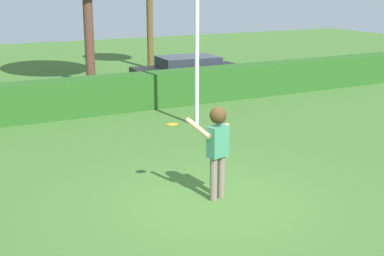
# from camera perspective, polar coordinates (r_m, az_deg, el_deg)

# --- Properties ---
(ground_plane) EXTENTS (60.00, 60.00, 0.00)m
(ground_plane) POSITION_cam_1_polar(r_m,az_deg,el_deg) (10.25, 2.08, -7.69)
(ground_plane) COLOR #406C2C
(person) EXTENTS (0.69, 0.68, 1.78)m
(person) POSITION_cam_1_polar(r_m,az_deg,el_deg) (10.02, 2.67, -1.49)
(person) COLOR #7B6B60
(person) RESTS_ON ground
(frisbee) EXTENTS (0.23, 0.23, 0.06)m
(frisbee) POSITION_cam_1_polar(r_m,az_deg,el_deg) (10.32, -2.13, 0.40)
(frisbee) COLOR orange
(hedge_row) EXTENTS (28.69, 0.90, 1.13)m
(hedge_row) POSITION_cam_1_polar(r_m,az_deg,el_deg) (17.09, -11.42, 3.23)
(hedge_row) COLOR #285B1E
(hedge_row) RESTS_ON ground
(parked_car_black) EXTENTS (4.35, 2.14, 1.25)m
(parked_car_black) POSITION_cam_1_polar(r_m,az_deg,el_deg) (20.97, -0.41, 5.99)
(parked_car_black) COLOR black
(parked_car_black) RESTS_ON ground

